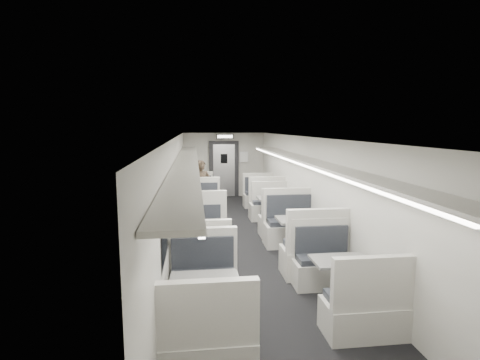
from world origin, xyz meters
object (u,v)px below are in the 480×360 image
object	(u,v)px
booth_right_c	(301,238)
exit_sign	(225,136)
vestibule_door	(224,169)
booth_right_a	(263,200)
passenger	(202,188)
booth_left_c	(201,244)
booth_left_a	(198,199)
booth_right_d	(341,282)
booth_right_b	(275,212)
booth_left_d	(205,306)
booth_left_b	(199,217)

from	to	relation	value
booth_right_c	exit_sign	world-z (taller)	exit_sign
vestibule_door	exit_sign	size ratio (longest dim) A/B	3.39
booth_right_a	passenger	distance (m)	1.95
booth_left_c	booth_right_a	xyz separation A→B (m)	(2.00, 4.20, 0.00)
passenger	vestibule_door	bearing A→B (deg)	50.56
booth_left_a	booth_right_d	distance (m)	6.94
booth_right_c	vestibule_door	bearing A→B (deg)	98.33
booth_left_c	booth_right_b	xyz separation A→B (m)	(2.00, 2.43, 0.04)
booth_right_d	booth_left_d	bearing A→B (deg)	-166.05
vestibule_door	booth_left_a	bearing A→B (deg)	-113.99
booth_left_b	booth_left_c	bearing A→B (deg)	-90.00
booth_left_b	passenger	xyz separation A→B (m)	(0.11, 2.03, 0.40)
booth_right_a	booth_right_b	size ratio (longest dim) A/B	0.91
booth_left_a	booth_right_a	size ratio (longest dim) A/B	1.02
booth_right_c	vestibule_door	distance (m)	6.93
booth_left_c	booth_right_c	bearing A→B (deg)	0.33
booth_right_d	vestibule_door	bearing A→B (deg)	96.42
booth_right_b	booth_right_d	xyz separation A→B (m)	(0.00, -4.48, -0.03)
booth_left_b	passenger	size ratio (longest dim) A/B	1.43
booth_left_c	booth_left_a	bearing A→B (deg)	90.00
booth_right_a	booth_left_d	bearing A→B (deg)	-106.51
passenger	vestibule_door	xyz separation A→B (m)	(0.89, 2.80, 0.22)
booth_left_b	vestibule_door	size ratio (longest dim) A/B	1.12
booth_right_d	vestibule_door	distance (m)	8.97
booth_right_b	passenger	world-z (taller)	passenger
booth_right_d	passenger	xyz separation A→B (m)	(-1.89, 6.09, 0.45)
booth_left_a	exit_sign	size ratio (longest dim) A/B	3.37
booth_right_d	vestibule_door	xyz separation A→B (m)	(-1.00, 8.89, 0.67)
booth_right_d	booth_right_b	bearing A→B (deg)	90.00
booth_left_c	booth_right_c	world-z (taller)	booth_right_c
vestibule_door	exit_sign	xyz separation A→B (m)	(0.00, -0.49, 1.24)
booth_right_c	booth_right_d	xyz separation A→B (m)	(0.00, -2.06, -0.05)
booth_left_a	booth_right_a	distance (m)	2.04
booth_right_c	booth_right_a	bearing A→B (deg)	90.00
booth_right_a	booth_right_d	size ratio (longest dim) A/B	0.99
booth_left_d	booth_right_c	world-z (taller)	booth_right_c
booth_right_b	vestibule_door	distance (m)	4.57
booth_left_d	booth_right_b	size ratio (longest dim) A/B	0.94
booth_right_b	exit_sign	distance (m)	4.46
booth_right_a	booth_left_b	bearing A→B (deg)	-132.44
booth_right_c	vestibule_door	xyz separation A→B (m)	(-1.00, 6.83, 0.62)
booth_left_a	booth_left_b	world-z (taller)	booth_left_b
booth_right_c	passenger	distance (m)	4.47
booth_left_d	booth_right_a	xyz separation A→B (m)	(2.00, 6.75, -0.01)
passenger	vestibule_door	size ratio (longest dim) A/B	0.78
vestibule_door	booth_left_c	bearing A→B (deg)	-98.32
booth_right_a	exit_sign	size ratio (longest dim) A/B	3.30
booth_right_c	booth_left_c	bearing A→B (deg)	-179.67
booth_right_a	passenger	world-z (taller)	passenger
exit_sign	booth_right_b	bearing A→B (deg)	-75.71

